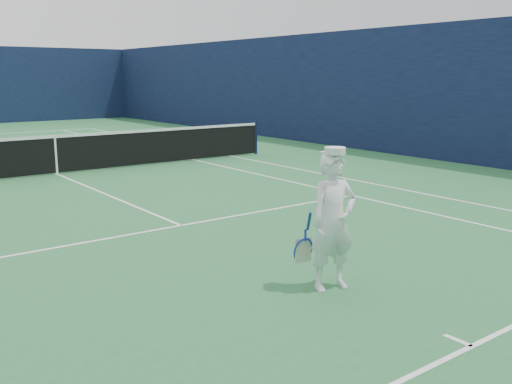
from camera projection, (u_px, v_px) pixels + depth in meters
ground at (57, 174)px, 14.64m from camera, size 80.00×80.00×0.00m
court_markings at (57, 174)px, 14.64m from camera, size 11.03×23.83×0.01m
windscreen_fence at (52, 96)px, 14.24m from camera, size 20.12×36.12×4.00m
tennis_net at (56, 153)px, 14.53m from camera, size 12.88×0.09×1.07m
tennis_player at (333, 221)px, 6.65m from camera, size 0.75×0.57×1.69m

